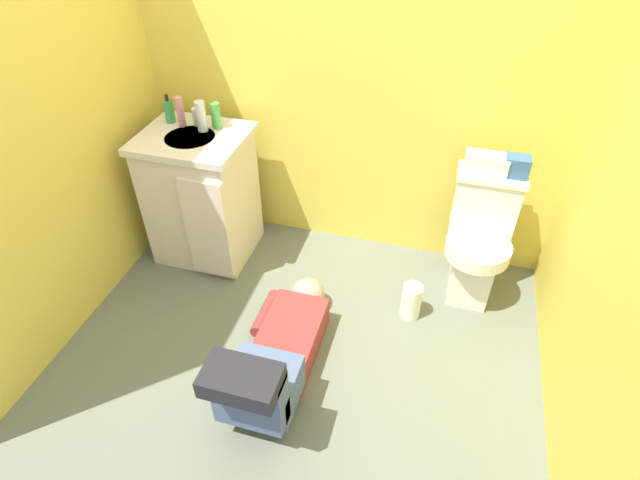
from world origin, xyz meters
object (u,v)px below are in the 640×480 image
person_plumber (276,355)px  soap_dispenser (169,111)px  faucet (201,116)px  bottle_pink (180,112)px  bottle_white (196,117)px  vanity_cabinet (202,196)px  toiletry_bag (517,166)px  bottle_clear (201,116)px  paper_towel_roll (411,301)px  tissue_box (486,163)px  bottle_green (216,116)px  toilet (478,240)px

person_plumber → soap_dispenser: bearing=134.8°
faucet → bottle_pink: bearing=-155.2°
bottle_white → vanity_cabinet: bearing=-78.9°
toiletry_bag → bottle_clear: bearing=-176.7°
soap_dispenser → paper_towel_roll: soap_dispenser is taller
tissue_box → bottle_clear: bearing=-176.3°
tissue_box → toiletry_bag: size_ratio=1.77×
tissue_box → soap_dispenser: 1.79m
person_plumber → paper_towel_roll: size_ratio=4.86×
bottle_green → paper_towel_roll: size_ratio=0.68×
bottle_white → bottle_clear: size_ratio=0.59×
faucet → bottle_green: size_ratio=0.67×
bottle_green → bottle_clear: bearing=-141.7°
toilet → bottle_pink: 1.83m
person_plumber → toiletry_bag: 1.55m
person_plumber → bottle_pink: (-0.87, 0.94, 0.73)m
bottle_white → paper_towel_roll: size_ratio=0.47×
toiletry_bag → tissue_box: bearing=180.0°
toiletry_bag → bottle_pink: size_ratio=0.72×
toilet → bottle_green: bottle_green is taller
bottle_white → bottle_clear: (0.06, -0.05, 0.04)m
bottle_pink → soap_dispenser: bearing=163.1°
vanity_cabinet → soap_dispenser: bearing=146.9°
soap_dispenser → bottle_clear: bottle_clear is taller
soap_dispenser → bottle_white: (0.17, 0.01, -0.02)m
toiletry_bag → person_plumber: bearing=-134.1°
faucet → bottle_white: size_ratio=0.98×
toiletry_bag → bottle_green: bearing=-178.3°
faucet → bottle_pink: 0.12m
faucet → bottle_green: bearing=-10.1°
tissue_box → paper_towel_roll: tissue_box is taller
person_plumber → soap_dispenser: soap_dispenser is taller
vanity_cabinet → tissue_box: tissue_box is taller
bottle_pink → bottle_white: 0.09m
tissue_box → toiletry_bag: bearing=0.0°
vanity_cabinet → person_plumber: bearing=-47.6°
bottle_pink → bottle_white: bottle_pink is taller
faucet → person_plumber: (0.77, -0.98, -0.69)m
toiletry_bag → soap_dispenser: bearing=-178.5°
vanity_cabinet → toiletry_bag: toiletry_bag is taller
bottle_white → paper_towel_roll: bottle_white is taller
faucet → tissue_box: faucet is taller
paper_towel_roll → faucet: bearing=164.3°
bottle_pink → toilet: bearing=-0.4°
toiletry_bag → bottle_clear: (-1.71, -0.10, 0.10)m
tissue_box → toiletry_bag: (0.15, 0.00, 0.01)m
vanity_cabinet → bottle_clear: 0.50m
toilet → bottle_green: (-1.54, 0.04, 0.53)m
bottle_clear → paper_towel_roll: 1.56m
tissue_box → bottle_clear: bottle_clear is taller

